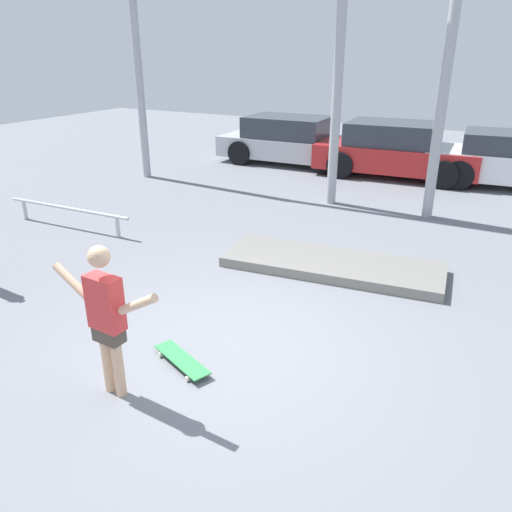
{
  "coord_description": "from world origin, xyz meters",
  "views": [
    {
      "loc": [
        2.5,
        -4.07,
        3.11
      ],
      "look_at": [
        -0.24,
        1.04,
        0.69
      ],
      "focal_mm": 35.0,
      "sensor_mm": 36.0,
      "label": 1
    }
  ],
  "objects": [
    {
      "name": "ground_plane",
      "position": [
        0.0,
        0.0,
        0.0
      ],
      "size": [
        36.0,
        36.0,
        0.0
      ],
      "primitive_type": "plane",
      "color": "slate"
    },
    {
      "name": "skateboarder",
      "position": [
        -0.6,
        -1.19,
        0.87
      ],
      "size": [
        1.29,
        0.2,
        1.54
      ],
      "rotation": [
        0.0,
        0.0,
        -0.07
      ],
      "color": "#DBAD89",
      "rests_on": "ground_plane"
    },
    {
      "name": "skateboard",
      "position": [
        -0.3,
        -0.52,
        0.06
      ],
      "size": [
        0.83,
        0.5,
        0.08
      ],
      "rotation": [
        0.0,
        0.0,
        -0.39
      ],
      "color": "#338C4C",
      "rests_on": "ground_plane"
    },
    {
      "name": "manual_pad",
      "position": [
        0.24,
        2.58,
        0.07
      ],
      "size": [
        3.37,
        1.46,
        0.15
      ],
      "primitive_type": "cube",
      "rotation": [
        0.0,
        0.0,
        0.11
      ],
      "color": "slate",
      "rests_on": "ground_plane"
    },
    {
      "name": "grind_rail",
      "position": [
        -4.75,
        2.07,
        0.33
      ],
      "size": [
        2.83,
        0.16,
        0.41
      ],
      "rotation": [
        0.0,
        0.0,
        0.03
      ],
      "color": "#B7BABF",
      "rests_on": "ground_plane"
    },
    {
      "name": "canopy_support_left",
      "position": [
        -3.56,
        5.93,
        3.81
      ],
      "size": [
        5.28,
        0.2,
        6.36
      ],
      "color": "#A5A8AD",
      "rests_on": "ground_plane"
    },
    {
      "name": "parked_car_silver",
      "position": [
        -3.47,
        9.22,
        0.64
      ],
      "size": [
        4.19,
        2.02,
        1.32
      ],
      "rotation": [
        0.0,
        0.0,
        0.03
      ],
      "color": "#B7BABF",
      "rests_on": "ground_plane"
    },
    {
      "name": "parked_car_red",
      "position": [
        -0.44,
        9.09,
        0.66
      ],
      "size": [
        4.18,
        2.17,
        1.37
      ],
      "rotation": [
        0.0,
        0.0,
        0.06
      ],
      "color": "red",
      "rests_on": "ground_plane"
    }
  ]
}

